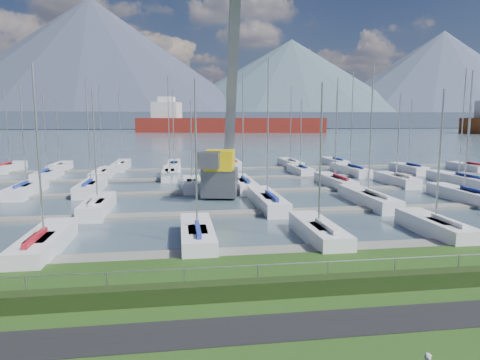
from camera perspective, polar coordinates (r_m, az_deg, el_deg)
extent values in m
cube|color=black|center=(15.86, 8.26, -18.66)|extent=(160.00, 2.00, 0.04)
cube|color=#465A67|center=(276.67, -7.46, 6.55)|extent=(800.00, 540.00, 0.20)
cube|color=black|center=(18.00, 5.87, -14.05)|extent=(80.00, 0.70, 0.70)
cylinder|color=gray|center=(18.06, 5.60, -11.09)|extent=(80.00, 0.04, 0.04)
cube|color=#3F495D|center=(346.57, -7.67, 7.92)|extent=(900.00, 80.00, 12.00)
cone|color=#3B4257|center=(426.37, -19.10, 14.53)|extent=(340.00, 340.00, 115.00)
cone|color=#465967|center=(442.96, 6.85, 12.71)|extent=(300.00, 300.00, 85.00)
cone|color=#465066|center=(522.63, 25.30, 12.12)|extent=(320.00, 320.00, 100.00)
cube|color=slate|center=(24.07, 2.09, -9.64)|extent=(90.00, 1.60, 0.25)
cube|color=slate|center=(33.62, -0.98, -4.48)|extent=(90.00, 1.60, 0.25)
cube|color=gray|center=(43.37, -2.67, -1.60)|extent=(90.00, 1.60, 0.25)
cube|color=slate|center=(53.21, -3.72, 0.21)|extent=(90.00, 1.60, 0.25)
cube|color=slate|center=(63.11, -4.45, 1.46)|extent=(90.00, 1.60, 0.25)
cube|color=#5C5D63|center=(40.49, -2.70, -0.27)|extent=(3.80, 3.80, 2.60)
cube|color=yellow|center=(40.23, -2.72, 2.69)|extent=(3.26, 3.87, 1.80)
cube|color=slate|center=(45.02, -1.01, 14.76)|extent=(1.42, 11.25, 19.89)
cube|color=slate|center=(38.13, -4.22, 2.67)|extent=(2.42, 2.57, 1.40)
cube|color=maroon|center=(234.63, -1.22, 7.05)|extent=(102.52, 39.81, 10.00)
cube|color=silver|center=(240.67, -9.73, 8.75)|extent=(16.74, 16.74, 12.00)
cube|color=silver|center=(240.86, -9.77, 10.41)|extent=(9.57, 9.57, 4.00)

